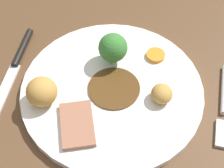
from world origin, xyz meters
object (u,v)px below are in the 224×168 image
at_px(roast_potato_left, 162,94).
at_px(roast_potato_right, 42,92).
at_px(dinner_plate, 112,90).
at_px(meat_slice_main, 77,124).
at_px(fork, 223,106).
at_px(carrot_coin_front, 156,55).
at_px(knife, 16,62).
at_px(broccoli_floret, 113,48).

relative_size(roast_potato_left, roast_potato_right, 0.72).
relative_size(dinner_plate, meat_slice_main, 3.85).
xyz_separation_m(roast_potato_left, fork, (-0.10, -0.01, -0.02)).
bearing_deg(carrot_coin_front, roast_potato_left, 103.18).
bearing_deg(roast_potato_right, knife, -42.69).
distance_m(meat_slice_main, roast_potato_right, 0.07).
xyz_separation_m(carrot_coin_front, broccoli_floret, (0.07, 0.02, 0.03)).
xyz_separation_m(dinner_plate, carrot_coin_front, (-0.06, -0.08, 0.01)).
distance_m(broccoli_floret, fork, 0.20).
distance_m(roast_potato_left, carrot_coin_front, 0.09).
bearing_deg(roast_potato_left, broccoli_floret, -34.04).
relative_size(broccoli_floret, knife, 0.30).
height_order(roast_potato_left, fork, roast_potato_left).
distance_m(fork, knife, 0.35).
bearing_deg(roast_potato_right, roast_potato_left, -167.12).
distance_m(carrot_coin_front, knife, 0.24).
bearing_deg(dinner_plate, meat_slice_main, 65.76).
height_order(meat_slice_main, broccoli_floret, broccoli_floret).
relative_size(dinner_plate, fork, 1.89).
bearing_deg(meat_slice_main, fork, -157.76).
xyz_separation_m(roast_potato_right, knife, (0.08, -0.07, -0.03)).
bearing_deg(broccoli_floret, knife, 10.46).
bearing_deg(fork, knife, -91.96).
height_order(dinner_plate, carrot_coin_front, carrot_coin_front).
distance_m(roast_potato_left, roast_potato_right, 0.18).
bearing_deg(roast_potato_right, dinner_plate, -155.38).
bearing_deg(dinner_plate, carrot_coin_front, -126.27).
relative_size(fork, knife, 0.82).
height_order(meat_slice_main, carrot_coin_front, meat_slice_main).
bearing_deg(broccoli_floret, dinner_plate, 100.60).
distance_m(roast_potato_left, fork, 0.10).
height_order(broccoli_floret, fork, broccoli_floret).
height_order(roast_potato_right, knife, roast_potato_right).
xyz_separation_m(roast_potato_left, roast_potato_right, (0.18, 0.04, 0.01)).
bearing_deg(dinner_plate, roast_potato_right, 24.62).
xyz_separation_m(carrot_coin_front, knife, (0.23, 0.05, -0.01)).
height_order(roast_potato_right, fork, roast_potato_right).
height_order(roast_potato_left, broccoli_floret, broccoli_floret).
xyz_separation_m(meat_slice_main, knife, (0.14, -0.10, -0.01)).
height_order(roast_potato_right, broccoli_floret, broccoli_floret).
bearing_deg(roast_potato_right, meat_slice_main, 152.09).
relative_size(roast_potato_right, fork, 0.31).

